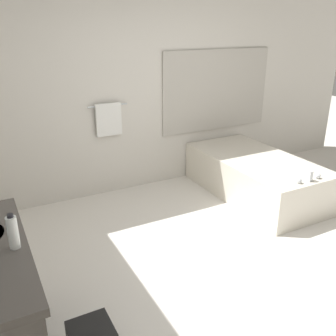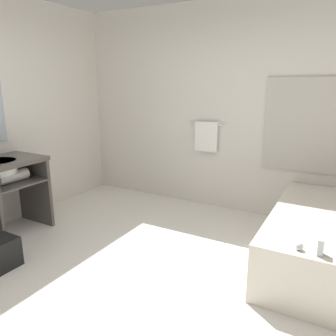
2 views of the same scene
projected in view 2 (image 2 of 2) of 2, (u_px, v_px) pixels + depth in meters
The scene contains 4 objects.
ground_plane at pixel (135, 293), 2.70m from camera, with size 16.00×16.00×0.00m, color silver.
wall_back_with_blinds at pixel (234, 110), 4.23m from camera, with size 7.40×0.13×2.70m.
bathtub at pixel (326, 237), 3.07m from camera, with size 0.96×1.87×0.62m.
waste_bin at pixel (1, 253), 3.05m from camera, with size 0.27×0.27×0.28m.
Camera 2 is at (1.39, -1.92, 1.67)m, focal length 35.00 mm.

